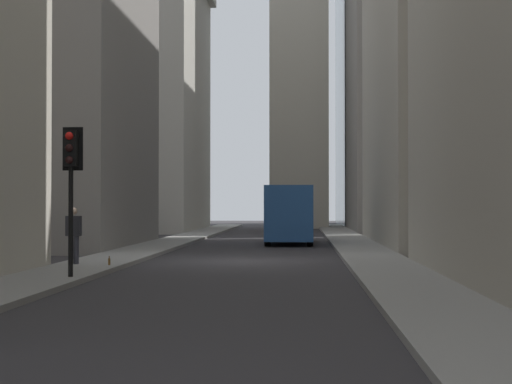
{
  "coord_description": "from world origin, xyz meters",
  "views": [
    {
      "loc": [
        -26.91,
        -1.98,
        1.95
      ],
      "look_at": [
        15.9,
        0.49,
        2.63
      ],
      "focal_mm": 55.26,
      "sensor_mm": 36.0,
      "label": 1
    }
  ],
  "objects_px": {
    "sedan_navy": "(292,225)",
    "delivery_truck": "(290,214)",
    "traffic_light_foreground": "(71,166)",
    "pedestrian": "(74,233)",
    "discarded_bottle": "(109,261)"
  },
  "relations": [
    {
      "from": "sedan_navy",
      "to": "traffic_light_foreground",
      "type": "height_order",
      "value": "traffic_light_foreground"
    },
    {
      "from": "sedan_navy",
      "to": "pedestrian",
      "type": "height_order",
      "value": "pedestrian"
    },
    {
      "from": "sedan_navy",
      "to": "pedestrian",
      "type": "distance_m",
      "value": 26.95
    },
    {
      "from": "traffic_light_foreground",
      "to": "discarded_bottle",
      "type": "height_order",
      "value": "traffic_light_foreground"
    },
    {
      "from": "traffic_light_foreground",
      "to": "discarded_bottle",
      "type": "xyz_separation_m",
      "value": [
        3.81,
        -0.04,
        -2.66
      ]
    },
    {
      "from": "pedestrian",
      "to": "discarded_bottle",
      "type": "bearing_deg",
      "value": -105.36
    },
    {
      "from": "sedan_navy",
      "to": "pedestrian",
      "type": "bearing_deg",
      "value": 166.4
    },
    {
      "from": "sedan_navy",
      "to": "traffic_light_foreground",
      "type": "bearing_deg",
      "value": 170.28
    },
    {
      "from": "sedan_navy",
      "to": "pedestrian",
      "type": "xyz_separation_m",
      "value": [
        -26.19,
        6.34,
        0.42
      ]
    },
    {
      "from": "pedestrian",
      "to": "discarded_bottle",
      "type": "height_order",
      "value": "pedestrian"
    },
    {
      "from": "traffic_light_foreground",
      "to": "pedestrian",
      "type": "bearing_deg",
      "value": 15.41
    },
    {
      "from": "traffic_light_foreground",
      "to": "pedestrian",
      "type": "distance_m",
      "value": 4.66
    },
    {
      "from": "sedan_navy",
      "to": "delivery_truck",
      "type": "bearing_deg",
      "value": -180.0
    },
    {
      "from": "sedan_navy",
      "to": "traffic_light_foreground",
      "type": "relative_size",
      "value": 1.14
    },
    {
      "from": "pedestrian",
      "to": "discarded_bottle",
      "type": "relative_size",
      "value": 6.38
    }
  ]
}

